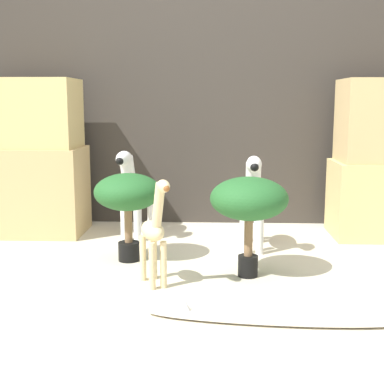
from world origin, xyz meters
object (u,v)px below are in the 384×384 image
at_px(zebra_right, 252,196).
at_px(potted_palm_back, 249,201).
at_px(zebra_left, 135,188).
at_px(potted_palm_front, 128,195).
at_px(surfboard, 272,317).
at_px(giraffe_figurine, 154,231).

distance_m(zebra_right, potted_palm_back, 0.54).
relative_size(zebra_right, potted_palm_back, 1.14).
height_order(zebra_right, zebra_left, same).
bearing_deg(zebra_left, potted_palm_front, -86.01).
bearing_deg(zebra_right, zebra_left, 160.20).
bearing_deg(potted_palm_back, surfboard, -83.47).
height_order(potted_palm_front, potted_palm_back, potted_palm_back).
height_order(potted_palm_back, surfboard, potted_palm_back).
xyz_separation_m(zebra_right, zebra_left, (-0.80, 0.29, 0.00)).
bearing_deg(potted_palm_back, zebra_left, 132.26).
bearing_deg(giraffe_figurine, zebra_left, 103.91).
bearing_deg(potted_palm_front, giraffe_figurine, -64.91).
height_order(zebra_right, potted_palm_front, zebra_right).
xyz_separation_m(zebra_right, potted_palm_front, (-0.76, -0.26, 0.04)).
relative_size(potted_palm_front, surfboard, 0.47).
relative_size(zebra_right, giraffe_figurine, 1.09).
xyz_separation_m(zebra_left, potted_palm_back, (0.74, -0.82, 0.06)).
distance_m(giraffe_figurine, potted_palm_back, 0.54).
height_order(zebra_left, potted_palm_back, zebra_left).
bearing_deg(surfboard, potted_palm_back, 96.53).
distance_m(potted_palm_front, surfboard, 1.23).
distance_m(zebra_left, giraffe_figurine, 1.03).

